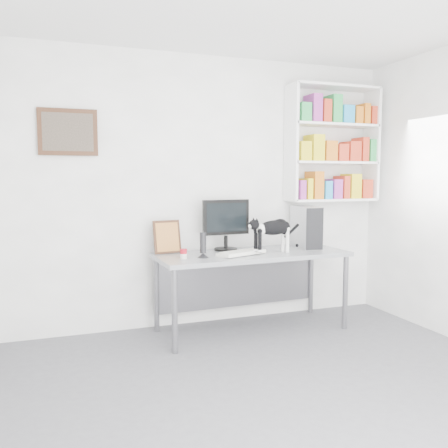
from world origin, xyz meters
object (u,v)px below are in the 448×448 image
at_px(keyboard, 241,253).
at_px(soup_can, 184,254).
at_px(desk, 252,291).
at_px(cat, 273,236).
at_px(bookshelf, 333,144).
at_px(leaning_print, 167,236).
at_px(monitor, 226,225).
at_px(speaker, 203,245).
at_px(pc_tower, 306,227).

relative_size(keyboard, soup_can, 5.37).
bearing_deg(desk, cat, -40.28).
height_order(bookshelf, leaning_print, bookshelf).
bearing_deg(leaning_print, monitor, -8.10).
xyz_separation_m(bookshelf, keyboard, (-1.20, -0.37, -1.06)).
bearing_deg(monitor, cat, -46.64).
distance_m(keyboard, speaker, 0.40).
bearing_deg(keyboard, pc_tower, -6.26).
height_order(desk, cat, cat).
bearing_deg(monitor, desk, -50.98).
distance_m(desk, speaker, 0.74).
relative_size(desk, cat, 3.42).
bearing_deg(leaning_print, speaker, -60.74).
bearing_deg(cat, monitor, 122.90).
distance_m(leaning_print, soup_can, 0.38).
relative_size(speaker, soup_can, 2.68).
bearing_deg(bookshelf, leaning_print, -178.51).
bearing_deg(monitor, soup_can, -150.19).
relative_size(monitor, leaning_print, 1.57).
xyz_separation_m(monitor, cat, (0.35, -0.34, -0.09)).
bearing_deg(soup_can, bookshelf, 12.69).
xyz_separation_m(leaning_print, soup_can, (0.07, -0.35, -0.12)).
xyz_separation_m(pc_tower, soup_can, (-1.37, -0.24, -0.17)).
height_order(leaning_print, soup_can, leaning_print).
xyz_separation_m(keyboard, speaker, (-0.38, -0.03, 0.10)).
relative_size(leaning_print, soup_can, 3.69).
xyz_separation_m(leaning_print, cat, (0.94, -0.36, 0.00)).
height_order(bookshelf, desk, bookshelf).
height_order(monitor, pc_tower, monitor).
xyz_separation_m(speaker, cat, (0.69, -0.01, 0.05)).
xyz_separation_m(desk, soup_can, (-0.71, -0.12, 0.43)).
xyz_separation_m(desk, leaning_print, (-0.78, 0.23, 0.55)).
bearing_deg(speaker, bookshelf, 29.71).
height_order(keyboard, soup_can, soup_can).
distance_m(bookshelf, cat, 1.34).
distance_m(pc_tower, speaker, 1.21).
relative_size(pc_tower, soup_can, 4.80).
bearing_deg(speaker, cat, 15.01).
xyz_separation_m(desk, monitor, (-0.19, 0.21, 0.64)).
height_order(pc_tower, cat, pc_tower).
xyz_separation_m(monitor, speaker, (-0.34, -0.33, -0.14)).
relative_size(desk, keyboard, 3.88).
height_order(desk, soup_can, soup_can).
height_order(bookshelf, soup_can, bookshelf).
xyz_separation_m(keyboard, cat, (0.31, -0.03, 0.15)).
distance_m(keyboard, soup_can, 0.57).
relative_size(keyboard, cat, 0.88).
bearing_deg(soup_can, cat, -0.39).
distance_m(desk, soup_can, 0.84).
relative_size(bookshelf, speaker, 5.21).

